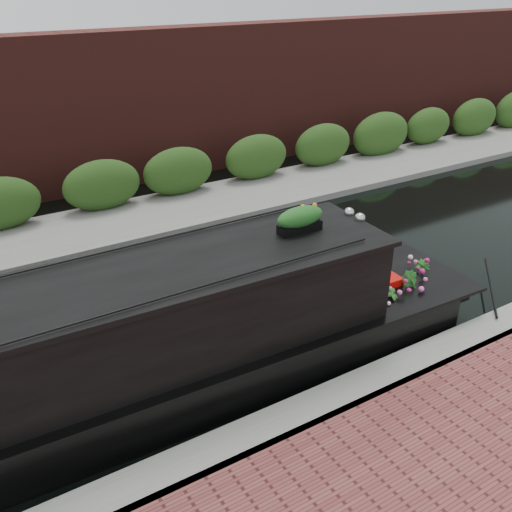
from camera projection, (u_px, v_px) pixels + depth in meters
ground at (197, 309)px, 10.04m from camera, size 80.00×80.00×0.00m
near_bank_coping at (308, 423)px, 7.54m from camera, size 40.00×0.60×0.50m
far_bank_path at (117, 227)px, 13.24m from camera, size 40.00×2.40×0.34m
far_hedge at (104, 214)px, 13.92m from camera, size 40.00×1.10×2.80m
far_brick_wall at (80, 189)px, 15.52m from camera, size 40.00×1.00×8.00m
narrowboat at (127, 361)px, 7.49m from camera, size 10.96×2.31×2.56m
rope_fender at (432, 285)px, 10.47m from camera, size 0.33×0.37×0.33m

